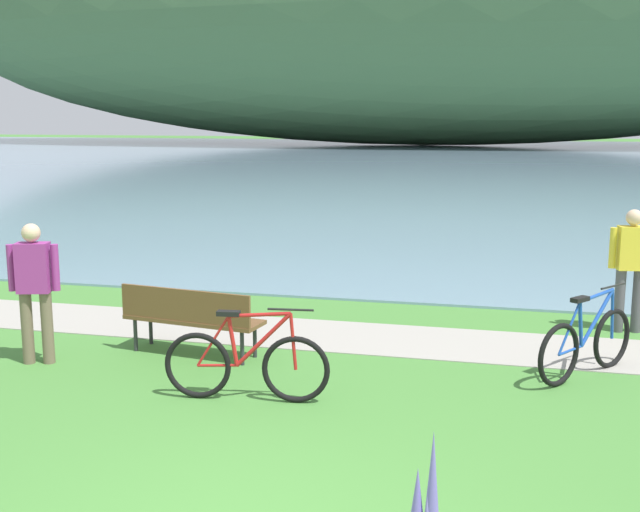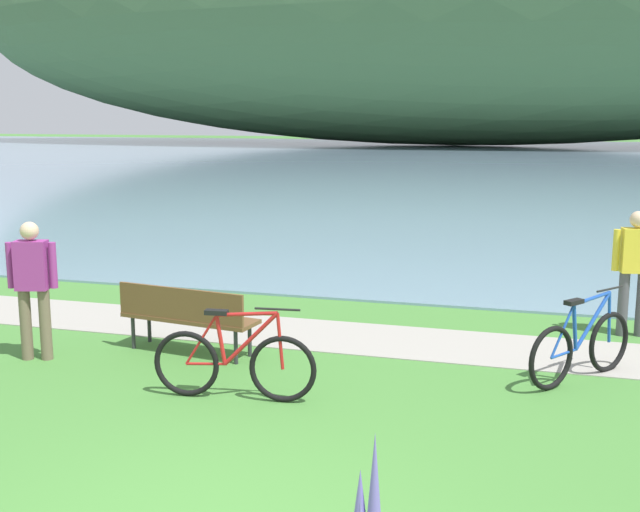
# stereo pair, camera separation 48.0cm
# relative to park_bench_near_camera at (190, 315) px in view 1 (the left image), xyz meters

# --- Properties ---
(bay_water) EXTENTS (180.00, 80.00, 0.04)m
(bay_water) POSITION_rel_park_bench_near_camera_xyz_m (2.09, 43.32, -0.50)
(bay_water) COLOR #7A99B2
(bay_water) RESTS_ON ground
(shoreline_path) EXTENTS (60.00, 1.50, 0.01)m
(shoreline_path) POSITION_rel_park_bench_near_camera_xyz_m (2.09, 1.28, -0.52)
(shoreline_path) COLOR #A39E93
(shoreline_path) RESTS_ON ground
(park_bench_near_camera) EXTENTS (1.85, 0.74, 0.88)m
(park_bench_near_camera) POSITION_rel_park_bench_near_camera_xyz_m (0.00, 0.00, 0.00)
(park_bench_near_camera) COLOR brown
(park_bench_near_camera) RESTS_ON ground
(bicycle_leaning_near_bench) EXTENTS (1.14, 1.43, 1.01)m
(bicycle_leaning_near_bench) POSITION_rel_park_bench_near_camera_xyz_m (4.72, 0.35, -0.12)
(bicycle_leaning_near_bench) COLOR black
(bicycle_leaning_near_bench) RESTS_ON ground
(bicycle_beside_path) EXTENTS (1.77, 0.26, 1.01)m
(bicycle_beside_path) POSITION_rel_park_bench_near_camera_xyz_m (1.19, -1.30, -0.12)
(bicycle_beside_path) COLOR black
(bicycle_beside_path) RESTS_ON ground
(person_at_shoreline) EXTENTS (0.60, 0.28, 1.71)m
(person_at_shoreline) POSITION_rel_park_bench_near_camera_xyz_m (5.44, 2.46, 0.46)
(person_at_shoreline) COLOR #4C4C51
(person_at_shoreline) RESTS_ON ground
(person_on_the_grass) EXTENTS (0.59, 0.31, 1.71)m
(person_on_the_grass) POSITION_rel_park_bench_near_camera_xyz_m (-1.68, -0.71, 0.46)
(person_on_the_grass) COLOR #72604C
(person_on_the_grass) RESTS_ON ground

